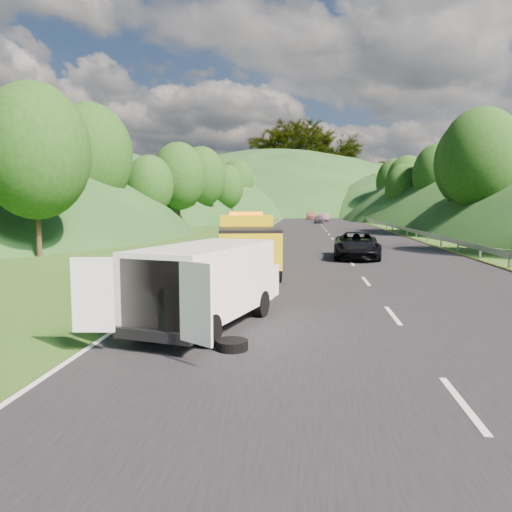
# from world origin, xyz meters

# --- Properties ---
(ground) EXTENTS (320.00, 320.00, 0.00)m
(ground) POSITION_xyz_m (0.00, 0.00, 0.00)
(ground) COLOR #38661E
(ground) RESTS_ON ground
(road_surface) EXTENTS (14.00, 200.00, 0.02)m
(road_surface) POSITION_xyz_m (3.00, 40.00, 0.01)
(road_surface) COLOR black
(road_surface) RESTS_ON ground
(guardrail) EXTENTS (0.06, 140.00, 1.52)m
(guardrail) POSITION_xyz_m (10.30, 52.50, 0.00)
(guardrail) COLOR gray
(guardrail) RESTS_ON ground
(tree_line_left) EXTENTS (14.00, 140.00, 14.00)m
(tree_line_left) POSITION_xyz_m (-19.00, 60.00, 0.00)
(tree_line_left) COLOR #2D5318
(tree_line_left) RESTS_ON ground
(tree_line_right) EXTENTS (14.00, 140.00, 14.00)m
(tree_line_right) POSITION_xyz_m (23.00, 60.00, 0.00)
(tree_line_right) COLOR #2D5318
(tree_line_right) RESTS_ON ground
(hills_backdrop) EXTENTS (201.00, 288.60, 44.00)m
(hills_backdrop) POSITION_xyz_m (6.50, 134.70, 0.00)
(hills_backdrop) COLOR #2D5B23
(hills_backdrop) RESTS_ON ground
(tow_truck) EXTENTS (3.23, 6.50, 2.67)m
(tow_truck) POSITION_xyz_m (-1.82, 5.38, 1.31)
(tow_truck) COLOR black
(tow_truck) RESTS_ON ground
(white_van) EXTENTS (3.92, 6.18, 2.04)m
(white_van) POSITION_xyz_m (-1.74, -3.63, 1.15)
(white_van) COLOR black
(white_van) RESTS_ON ground
(woman) EXTENTS (0.63, 0.73, 1.68)m
(woman) POSITION_xyz_m (-3.67, -0.06, 0.00)
(woman) COLOR white
(woman) RESTS_ON ground
(child) EXTENTS (0.68, 0.65, 1.10)m
(child) POSITION_xyz_m (-2.64, 0.36, 0.00)
(child) COLOR tan
(child) RESTS_ON ground
(worker) EXTENTS (1.36, 1.16, 1.82)m
(worker) POSITION_xyz_m (-1.76, -4.83, 0.00)
(worker) COLOR black
(worker) RESTS_ON ground
(suitcase) EXTENTS (0.39, 0.30, 0.56)m
(suitcase) POSITION_xyz_m (-3.91, 0.86, 0.28)
(suitcase) COLOR #54533F
(suitcase) RESTS_ON ground
(spare_tire) EXTENTS (0.67, 0.67, 0.20)m
(spare_tire) POSITION_xyz_m (-0.88, -5.56, 0.00)
(spare_tire) COLOR black
(spare_tire) RESTS_ON ground
(passing_suv) EXTENTS (2.79, 5.42, 1.46)m
(passing_suv) POSITION_xyz_m (3.46, 12.29, 0.00)
(passing_suv) COLOR black
(passing_suv) RESTS_ON ground
(dist_car_a) EXTENTS (1.51, 3.77, 1.28)m
(dist_car_a) POSITION_xyz_m (2.82, 62.45, 0.00)
(dist_car_a) COLOR #444448
(dist_car_a) RESTS_ON ground
(dist_car_b) EXTENTS (1.45, 4.15, 1.37)m
(dist_car_b) POSITION_xyz_m (4.06, 71.55, 0.00)
(dist_car_b) COLOR #694655
(dist_car_b) RESTS_ON ground
(dist_car_c) EXTENTS (2.09, 5.13, 1.49)m
(dist_car_c) POSITION_xyz_m (1.89, 82.29, 0.00)
(dist_car_c) COLOR #AB6A55
(dist_car_c) RESTS_ON ground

